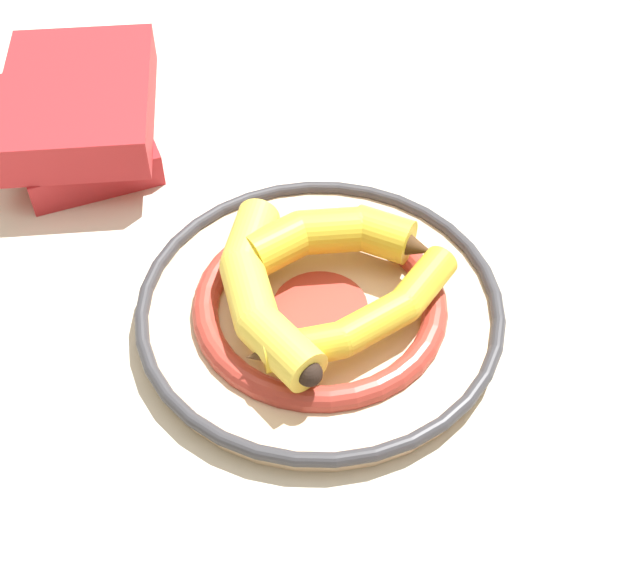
% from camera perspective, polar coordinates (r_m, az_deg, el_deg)
% --- Properties ---
extents(ground_plane, '(2.80, 2.80, 0.00)m').
position_cam_1_polar(ground_plane, '(0.79, 1.48, -0.13)').
color(ground_plane, beige).
extents(decorative_bowl, '(0.32, 0.32, 0.03)m').
position_cam_1_polar(decorative_bowl, '(0.76, -0.00, -1.03)').
color(decorative_bowl, beige).
rests_on(decorative_bowl, ground_plane).
extents(banana_a, '(0.12, 0.15, 0.04)m').
position_cam_1_polar(banana_a, '(0.77, 0.97, 3.58)').
color(banana_a, yellow).
rests_on(banana_a, decorative_bowl).
extents(banana_b, '(0.20, 0.12, 0.04)m').
position_cam_1_polar(banana_b, '(0.73, -3.96, 0.25)').
color(banana_b, yellow).
rests_on(banana_b, decorative_bowl).
extents(banana_c, '(0.06, 0.20, 0.03)m').
position_cam_1_polar(banana_c, '(0.72, 2.88, -1.71)').
color(banana_c, gold).
rests_on(banana_c, decorative_bowl).
extents(book_stack, '(0.25, 0.23, 0.08)m').
position_cam_1_polar(book_stack, '(0.95, -15.20, 11.14)').
color(book_stack, '#AD2328').
rests_on(book_stack, ground_plane).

